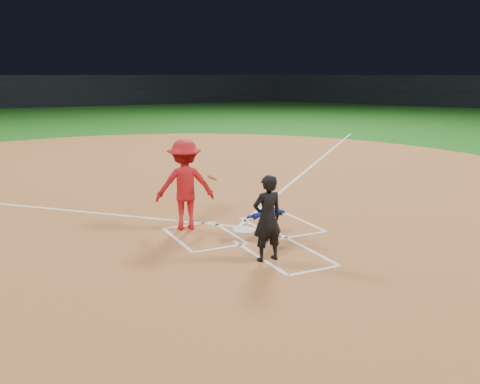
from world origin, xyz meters
name	(u,v)px	position (x,y,z in m)	size (l,w,h in m)	color
ground	(244,231)	(0.00, 0.00, 0.00)	(120.00, 120.00, 0.00)	#145114
home_plate_dirt	(161,182)	(0.00, 6.00, 0.01)	(28.00, 28.00, 0.01)	#955930
stadium_wall_far	(30,91)	(0.00, 48.00, 1.60)	(80.00, 1.20, 3.20)	black
home_plate	(244,230)	(0.00, 0.00, 0.02)	(0.60, 0.60, 0.02)	silver
catcher	(269,217)	(0.09, -0.95, 0.53)	(0.96, 0.31, 1.04)	#1632B6
umpire	(267,218)	(-0.50, -1.94, 0.83)	(0.60, 0.39, 1.64)	black
chalk_markings	(168,186)	(0.00, 5.29, 0.01)	(28.35, 17.32, 0.01)	white
batter_at_plate	(185,185)	(-1.12, 0.72, 1.02)	(1.59, 1.05, 2.02)	red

